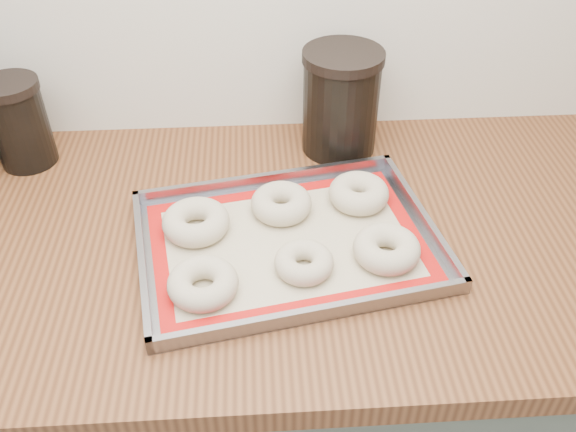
{
  "coord_description": "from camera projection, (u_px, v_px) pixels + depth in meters",
  "views": [
    {
      "loc": [
        0.19,
        0.92,
        1.55
      ],
      "look_at": [
        0.23,
        1.63,
        0.96
      ],
      "focal_mm": 38.0,
      "sensor_mm": 36.0,
      "label": 1
    }
  ],
  "objects": [
    {
      "name": "cabinet",
      "position": [
        178.0,
        401.0,
        1.28
      ],
      "size": [
        3.0,
        0.65,
        0.86
      ],
      "primitive_type": "cube",
      "color": "#5C675A",
      "rests_on": "floor"
    },
    {
      "name": "countertop",
      "position": [
        146.0,
        243.0,
        1.0
      ],
      "size": [
        3.06,
        0.68,
        0.04
      ],
      "primitive_type": "cube",
      "color": "brown",
      "rests_on": "cabinet"
    },
    {
      "name": "baking_tray",
      "position": [
        288.0,
        242.0,
        0.96
      ],
      "size": [
        0.51,
        0.41,
        0.03
      ],
      "rotation": [
        0.0,
        0.0,
        0.18
      ],
      "color": "gray",
      "rests_on": "countertop"
    },
    {
      "name": "baking_mat",
      "position": [
        288.0,
        243.0,
        0.96
      ],
      "size": [
        0.47,
        0.36,
        0.0
      ],
      "rotation": [
        0.0,
        0.0,
        0.18
      ],
      "color": "#C6B793",
      "rests_on": "baking_tray"
    },
    {
      "name": "bagel_front_left",
      "position": [
        203.0,
        283.0,
        0.87
      ],
      "size": [
        0.11,
        0.11,
        0.04
      ],
      "primitive_type": "torus",
      "rotation": [
        0.0,
        0.0,
        0.05
      ],
      "color": "beige",
      "rests_on": "baking_mat"
    },
    {
      "name": "bagel_front_mid",
      "position": [
        304.0,
        262.0,
        0.9
      ],
      "size": [
        0.09,
        0.09,
        0.03
      ],
      "primitive_type": "torus",
      "rotation": [
        0.0,
        0.0,
        0.04
      ],
      "color": "beige",
      "rests_on": "baking_mat"
    },
    {
      "name": "bagel_front_right",
      "position": [
        387.0,
        249.0,
        0.92
      ],
      "size": [
        0.11,
        0.11,
        0.04
      ],
      "primitive_type": "torus",
      "rotation": [
        0.0,
        0.0,
        -0.11
      ],
      "color": "beige",
      "rests_on": "baking_mat"
    },
    {
      "name": "bagel_back_left",
      "position": [
        196.0,
        222.0,
        0.97
      ],
      "size": [
        0.12,
        0.12,
        0.04
      ],
      "primitive_type": "torus",
      "rotation": [
        0.0,
        0.0,
        0.12
      ],
      "color": "beige",
      "rests_on": "baking_mat"
    },
    {
      "name": "bagel_back_mid",
      "position": [
        281.0,
        203.0,
        1.01
      ],
      "size": [
        0.12,
        0.12,
        0.04
      ],
      "primitive_type": "torus",
      "rotation": [
        0.0,
        0.0,
        0.16
      ],
      "color": "beige",
      "rests_on": "baking_mat"
    },
    {
      "name": "bagel_back_right",
      "position": [
        359.0,
        193.0,
        1.03
      ],
      "size": [
        0.12,
        0.12,
        0.04
      ],
      "primitive_type": "torus",
      "rotation": [
        0.0,
        0.0,
        0.22
      ],
      "color": "beige",
      "rests_on": "baking_mat"
    },
    {
      "name": "canister_mid",
      "position": [
        19.0,
        123.0,
        1.09
      ],
      "size": [
        0.11,
        0.11,
        0.16
      ],
      "color": "black",
      "rests_on": "countertop"
    },
    {
      "name": "canister_right",
      "position": [
        341.0,
        102.0,
        1.12
      ],
      "size": [
        0.15,
        0.15,
        0.2
      ],
      "color": "black",
      "rests_on": "countertop"
    }
  ]
}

